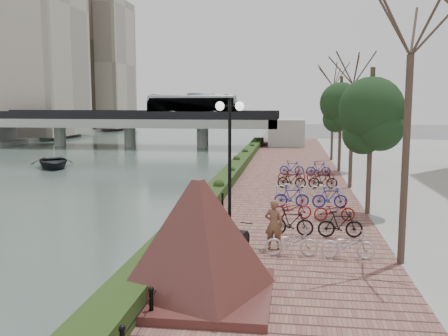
% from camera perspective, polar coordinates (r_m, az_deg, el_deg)
% --- Properties ---
extents(ground, '(220.00, 220.00, 0.00)m').
position_cam_1_polar(ground, '(15.43, -10.23, -13.47)').
color(ground, '#59595B').
rests_on(ground, ground).
extents(river_water, '(30.00, 130.00, 0.02)m').
position_cam_1_polar(river_water, '(43.68, -18.93, -0.04)').
color(river_water, '#4E6258').
rests_on(river_water, ground).
extents(promenade, '(8.00, 75.00, 0.50)m').
position_cam_1_polar(promenade, '(31.62, 6.63, -2.03)').
color(promenade, brown).
rests_on(promenade, ground).
extents(hedge, '(1.10, 56.00, 0.60)m').
position_cam_1_polar(hedge, '(34.23, 1.03, -0.31)').
color(hedge, '#1E3613').
rests_on(hedge, promenade).
extents(chain_fence, '(0.10, 14.10, 0.70)m').
position_cam_1_polar(chain_fence, '(16.66, -3.52, -8.68)').
color(chain_fence, black).
rests_on(chain_fence, promenade).
extents(granite_monument, '(5.44, 5.44, 3.08)m').
position_cam_1_polar(granite_monument, '(12.84, -2.94, -8.02)').
color(granite_monument, '#41201C').
rests_on(granite_monument, promenade).
extents(lamppost, '(1.02, 0.32, 5.11)m').
position_cam_1_polar(lamppost, '(17.72, 0.66, 3.22)').
color(lamppost, black).
rests_on(lamppost, promenade).
extents(motorcycle, '(0.80, 1.45, 0.86)m').
position_cam_1_polar(motorcycle, '(17.02, 1.82, -8.03)').
color(motorcycle, black).
rests_on(motorcycle, promenade).
extents(pedestrian, '(0.68, 0.50, 1.72)m').
position_cam_1_polar(pedestrian, '(17.20, 5.71, -6.42)').
color(pedestrian, brown).
rests_on(pedestrian, promenade).
extents(bicycle_parking, '(2.40, 19.89, 1.00)m').
position_cam_1_polar(bicycle_parking, '(25.37, 9.77, -2.82)').
color(bicycle_parking, silver).
rests_on(bicycle_parking, promenade).
extents(street_trees, '(3.20, 37.12, 6.80)m').
position_cam_1_polar(street_trees, '(26.65, 15.18, 3.41)').
color(street_trees, '#382821').
rests_on(street_trees, promenade).
extents(bridge, '(36.00, 10.77, 6.50)m').
position_cam_1_polar(bridge, '(61.39, -9.31, 5.52)').
color(bridge, '#9FA09B').
rests_on(bridge, ground).
extents(boat, '(5.45, 5.98, 1.01)m').
position_cam_1_polar(boat, '(43.82, -18.98, 0.66)').
color(boat, black).
rests_on(boat, river_water).
extents(far_buildings, '(35.00, 38.00, 38.00)m').
position_cam_1_polar(far_buildings, '(92.64, -22.94, 13.60)').
color(far_buildings, '#A39A88').
rests_on(far_buildings, far_bank).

